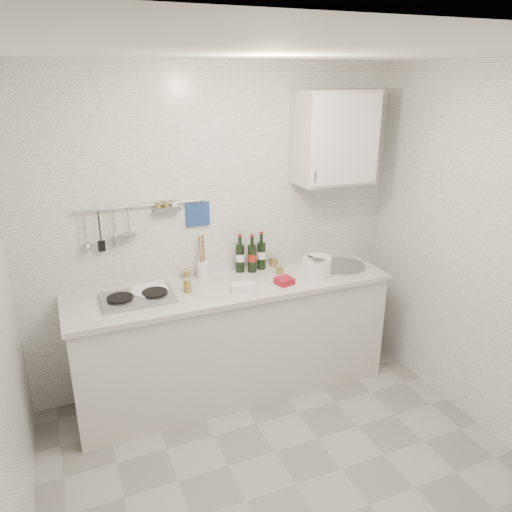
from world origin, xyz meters
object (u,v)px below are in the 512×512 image
(plate_stack_hob, at_px, (149,292))
(wine_bottles, at_px, (251,252))
(utensil_crock, at_px, (203,268))
(plate_stack_sink, at_px, (316,266))
(wall_cabinet, at_px, (334,137))

(plate_stack_hob, bearing_deg, wine_bottles, 9.11)
(utensil_crock, bearing_deg, plate_stack_hob, -162.18)
(plate_stack_sink, bearing_deg, wine_bottles, 151.18)
(plate_stack_sink, distance_m, wine_bottles, 0.52)
(plate_stack_sink, distance_m, utensil_crock, 0.89)
(plate_stack_hob, relative_size, plate_stack_sink, 0.95)
(plate_stack_hob, bearing_deg, plate_stack_sink, -4.86)
(wall_cabinet, bearing_deg, plate_stack_sink, -142.18)
(wine_bottles, bearing_deg, plate_stack_sink, -28.82)
(plate_stack_hob, xyz_separation_m, plate_stack_sink, (1.30, -0.11, 0.04))
(plate_stack_hob, height_order, wine_bottles, wine_bottles)
(wall_cabinet, distance_m, wine_bottles, 1.10)
(wall_cabinet, height_order, wine_bottles, wall_cabinet)
(wall_cabinet, height_order, utensil_crock, wall_cabinet)
(plate_stack_hob, distance_m, wine_bottles, 0.87)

